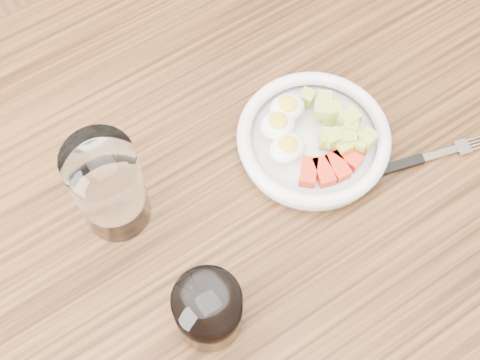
# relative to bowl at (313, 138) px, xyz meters

# --- Properties ---
(ground) EXTENTS (4.00, 4.00, 0.00)m
(ground) POSITION_rel_bowl_xyz_m (-0.11, -0.01, -0.79)
(ground) COLOR brown
(ground) RESTS_ON ground
(dining_table) EXTENTS (1.50, 0.90, 0.77)m
(dining_table) POSITION_rel_bowl_xyz_m (-0.11, -0.01, -0.12)
(dining_table) COLOR brown
(dining_table) RESTS_ON ground
(bowl) EXTENTS (0.21, 0.21, 0.05)m
(bowl) POSITION_rel_bowl_xyz_m (0.00, 0.00, 0.00)
(bowl) COLOR white
(bowl) RESTS_ON dining_table
(fork) EXTENTS (0.20, 0.07, 0.01)m
(fork) POSITION_rel_bowl_xyz_m (0.09, -0.10, -0.01)
(fork) COLOR black
(fork) RESTS_ON dining_table
(water_glass) EXTENTS (0.09, 0.09, 0.15)m
(water_glass) POSITION_rel_bowl_xyz_m (-0.27, 0.06, 0.06)
(water_glass) COLOR white
(water_glass) RESTS_ON dining_table
(coffee_glass) EXTENTS (0.08, 0.08, 0.09)m
(coffee_glass) POSITION_rel_bowl_xyz_m (-0.25, -0.13, 0.03)
(coffee_glass) COLOR white
(coffee_glass) RESTS_ON dining_table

